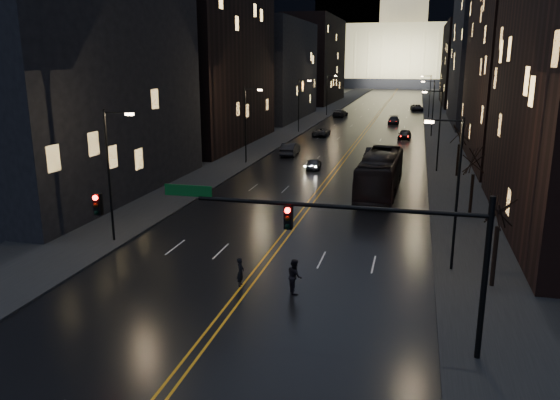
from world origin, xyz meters
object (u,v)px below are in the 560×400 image
Objects in this scene: pedestrian_b at (295,276)px; pedestrian_a at (240,272)px; oncoming_car_a at (314,163)px; bus at (380,173)px; oncoming_car_b at (290,149)px; traffic_signal at (345,233)px; receding_car_a at (373,154)px.

pedestrian_a is at bearing 60.89° from pedestrian_b.
oncoming_car_a is 34.14m from pedestrian_b.
bus is 2.62× the size of oncoming_car_b.
oncoming_car_a is at bearing 0.45° from pedestrian_a.
bus is 8.36× the size of pedestrian_a.
traffic_signal reaches higher than pedestrian_a.
oncoming_car_b reaches higher than receding_car_a.
oncoming_car_a is at bearing -124.15° from receding_car_a.
oncoming_car_a is 9.50m from oncoming_car_b.
pedestrian_b reaches higher than oncoming_car_a.
pedestrian_b is at bearing 123.21° from traffic_signal.
traffic_signal is 1.28× the size of bus.
bus reaches higher than oncoming_car_b.
traffic_signal reaches higher than bus.
receding_car_a is 41.33m from pedestrian_b.
receding_car_a is (10.67, -0.68, -0.09)m from oncoming_car_b.
bus reaches higher than receding_car_a.
oncoming_car_b reaches higher than pedestrian_a.
pedestrian_a reaches higher than receding_car_a.
oncoming_car_b is (-12.74, 18.17, -1.03)m from bus.
pedestrian_a is at bearing 87.78° from oncoming_car_a.
bus is at bearing -33.03° from pedestrian_b.
bus is 3.48× the size of oncoming_car_a.
traffic_signal is 28.87m from bus.
oncoming_car_b is 1.13× the size of receding_car_a.
oncoming_car_a is 0.85× the size of receding_car_a.
oncoming_car_b reaches higher than oncoming_car_a.
oncoming_car_a is 0.75× the size of oncoming_car_b.
traffic_signal reaches higher than oncoming_car_b.
oncoming_car_b is (-13.08, 46.86, -4.25)m from traffic_signal.
oncoming_car_a is at bearing 102.29° from traffic_signal.
traffic_signal is 10.68× the size of pedestrian_a.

